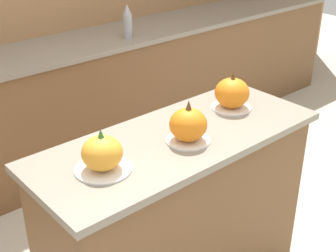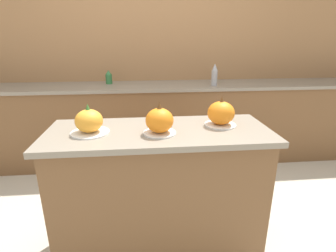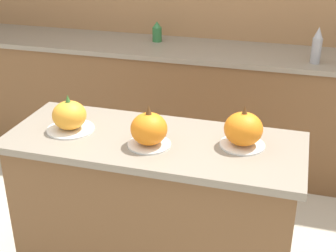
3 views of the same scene
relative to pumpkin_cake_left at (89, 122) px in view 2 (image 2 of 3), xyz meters
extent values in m
plane|color=#BCB29E|center=(0.41, 0.02, -0.97)|extent=(12.00, 12.00, 0.00)
cube|color=#9E7047|center=(0.41, 1.81, 0.28)|extent=(8.00, 0.06, 2.50)
cube|color=brown|center=(0.41, 0.02, -0.54)|extent=(1.32, 0.49, 0.86)
cube|color=gray|center=(0.41, 0.02, -0.09)|extent=(1.38, 0.55, 0.03)
cube|color=brown|center=(0.41, 1.48, -0.52)|extent=(6.00, 0.56, 0.89)
cube|color=gray|center=(0.41, 1.48, -0.06)|extent=(6.00, 0.60, 0.03)
cylinder|color=white|center=(0.00, 0.00, -0.07)|extent=(0.23, 0.23, 0.01)
ellipsoid|color=orange|center=(0.00, 0.00, 0.01)|extent=(0.16, 0.16, 0.14)
cone|color=#38702D|center=(0.00, 0.00, 0.09)|extent=(0.03, 0.03, 0.04)
cylinder|color=white|center=(0.42, -0.05, -0.07)|extent=(0.20, 0.20, 0.01)
ellipsoid|color=orange|center=(0.42, -0.05, 0.01)|extent=(0.16, 0.16, 0.14)
cone|color=brown|center=(0.42, -0.05, 0.10)|extent=(0.03, 0.03, 0.05)
cylinder|color=white|center=(0.81, 0.07, -0.07)|extent=(0.20, 0.20, 0.01)
ellipsoid|color=orange|center=(0.81, 0.07, 0.01)|extent=(0.17, 0.17, 0.15)
cone|color=brown|center=(0.81, 0.07, 0.10)|extent=(0.03, 0.03, 0.04)
cylinder|color=#99999E|center=(1.12, 1.34, 0.04)|extent=(0.07, 0.07, 0.17)
cone|color=#99999E|center=(1.12, 1.34, 0.16)|extent=(0.06, 0.06, 0.07)
cylinder|color=#2D6B38|center=(-0.06, 1.58, 0.01)|extent=(0.07, 0.07, 0.11)
cone|color=#2D6B38|center=(-0.06, 1.58, 0.09)|extent=(0.07, 0.07, 0.05)
camera|label=1|loc=(-0.83, -1.35, 0.91)|focal=50.00mm
camera|label=2|loc=(0.32, -1.50, 0.47)|focal=28.00mm
camera|label=3|loc=(1.01, -1.81, 0.90)|focal=50.00mm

